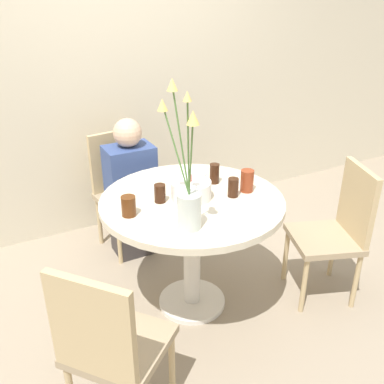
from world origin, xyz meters
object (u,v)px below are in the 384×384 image
at_px(chair_far_back, 338,227).
at_px(person_boy, 131,193).
at_px(chair_left_flank, 121,185).
at_px(flower_vase, 187,193).
at_px(chair_near_front, 109,343).
at_px(birthday_cake, 191,190).
at_px(drink_glass_2, 247,181).
at_px(drink_glass_4, 129,206).
at_px(drink_glass_3, 233,187).
at_px(drink_glass_1, 214,174).
at_px(drink_glass_0, 160,193).
at_px(side_plate, 190,173).

bearing_deg(chair_far_back, person_boy, -117.75).
relative_size(chair_left_flank, flower_vase, 1.21).
distance_m(chair_far_back, person_boy, 1.45).
bearing_deg(chair_far_back, chair_near_front, -59.92).
xyz_separation_m(birthday_cake, drink_glass_2, (0.34, -0.06, 0.01)).
height_order(chair_far_back, flower_vase, flower_vase).
bearing_deg(chair_left_flank, chair_far_back, -59.00).
bearing_deg(person_boy, chair_left_flank, 97.58).
bearing_deg(drink_glass_4, drink_glass_3, -6.08).
relative_size(birthday_cake, drink_glass_2, 1.73).
xyz_separation_m(chair_left_flank, drink_glass_2, (0.46, -0.98, 0.33)).
height_order(birthday_cake, flower_vase, flower_vase).
xyz_separation_m(chair_near_front, drink_glass_1, (0.94, 0.72, 0.32)).
relative_size(chair_left_flank, drink_glass_0, 8.50).
bearing_deg(flower_vase, drink_glass_1, 45.73).
height_order(drink_glass_3, drink_glass_4, drink_glass_3).
height_order(birthday_cake, drink_glass_2, birthday_cake).
relative_size(birthday_cake, person_boy, 0.22).
xyz_separation_m(birthday_cake, drink_glass_0, (-0.17, 0.05, -0.00)).
bearing_deg(person_boy, flower_vase, -94.16).
xyz_separation_m(birthday_cake, person_boy, (-0.10, 0.76, -0.32)).
bearing_deg(drink_glass_4, person_boy, 69.55).
bearing_deg(drink_glass_0, person_boy, 83.66).
bearing_deg(drink_glass_1, drink_glass_4, -166.33).
bearing_deg(drink_glass_0, drink_glass_4, -162.06).
xyz_separation_m(chair_near_front, drink_glass_2, (1.05, 0.53, 0.33)).
bearing_deg(drink_glass_2, person_boy, 117.83).
bearing_deg(drink_glass_2, chair_left_flank, 114.90).
relative_size(drink_glass_2, person_boy, 0.13).
height_order(chair_left_flank, drink_glass_3, chair_left_flank).
relative_size(side_plate, person_boy, 0.20).
distance_m(flower_vase, drink_glass_2, 0.57).
bearing_deg(person_boy, drink_glass_0, -96.34).
bearing_deg(person_boy, chair_near_front, -114.33).
height_order(chair_far_back, drink_glass_3, chair_far_back).
height_order(chair_near_front, drink_glass_3, chair_near_front).
bearing_deg(flower_vase, birthday_cake, 58.87).
bearing_deg(drink_glass_0, chair_left_flank, 86.19).
relative_size(flower_vase, drink_glass_0, 7.00).
bearing_deg(drink_glass_1, flower_vase, -134.27).
relative_size(chair_near_front, drink_glass_2, 6.77).
bearing_deg(drink_glass_2, drink_glass_0, 167.73).
xyz_separation_m(chair_near_front, chair_far_back, (1.58, 0.27, 0.00)).
bearing_deg(birthday_cake, flower_vase, -121.13).
distance_m(chair_left_flank, drink_glass_2, 1.13).
height_order(chair_far_back, drink_glass_0, chair_far_back).
relative_size(chair_far_back, drink_glass_3, 7.96).
distance_m(drink_glass_0, drink_glass_4, 0.22).
xyz_separation_m(side_plate, drink_glass_2, (0.17, -0.39, 0.06)).
relative_size(flower_vase, person_boy, 0.70).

